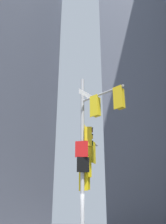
% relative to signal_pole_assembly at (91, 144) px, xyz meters
% --- Properties ---
extents(building_mid_block, '(14.40, 14.40, 49.87)m').
position_rel_signal_pole_assembly_xyz_m(building_mid_block, '(2.80, 25.64, 20.10)').
color(building_mid_block, slate).
rests_on(building_mid_block, ground).
extents(signal_pole_assembly, '(2.73, 2.81, 8.60)m').
position_rel_signal_pole_assembly_xyz_m(signal_pole_assembly, '(0.00, 0.00, 0.00)').
color(signal_pole_assembly, '#B2B2B5').
rests_on(signal_pole_assembly, ground).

